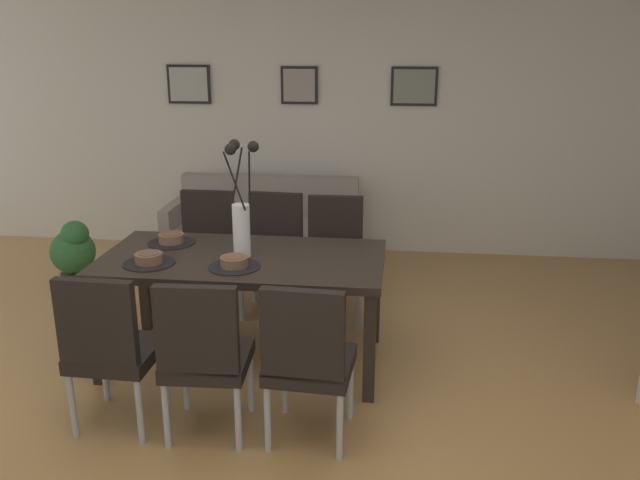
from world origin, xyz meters
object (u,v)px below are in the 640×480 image
framed_picture_left (189,84)px  framed_picture_center (299,85)px  potted_plant (74,255)px  dining_chair_far_left (204,351)px  dining_chair_near_left (109,344)px  dining_chair_mid_right (335,252)px  dining_chair_far_right (273,247)px  framed_picture_right (414,86)px  dining_table (243,267)px  bowl_near_left (149,257)px  dining_chair_near_right (206,245)px  sofa (265,237)px  bowl_near_right (171,238)px  dining_chair_mid_left (307,356)px  centerpiece_vase (241,213)px  bowl_far_left (234,261)px

framed_picture_left → framed_picture_center: size_ratio=1.20×
potted_plant → dining_chair_far_left: bearing=-47.7°
dining_chair_near_left → dining_chair_mid_right: same height
dining_chair_far_right → framed_picture_right: 2.20m
dining_table → bowl_near_left: size_ratio=10.59×
dining_chair_mid_right → dining_chair_far_right: bearing=174.2°
dining_chair_near_right → framed_picture_center: framed_picture_center is taller
bowl_near_left → dining_chair_mid_right: bearing=45.0°
dining_chair_near_right → framed_picture_left: framed_picture_left is taller
dining_chair_near_left → bowl_near_left: size_ratio=5.41×
framed_picture_right → bowl_near_left: bearing=-121.4°
dining_chair_far_left → framed_picture_left: (-1.08, 3.34, 1.12)m
dining_table → dining_chair_mid_right: size_ratio=1.96×
dining_chair_near_left → dining_chair_far_right: same height
dining_chair_near_right → sofa: size_ratio=0.54×
framed_picture_left → potted_plant: 2.07m
dining_chair_far_right → bowl_near_right: bearing=-129.6°
dining_chair_mid_left → centerpiece_vase: bearing=121.9°
dining_chair_far_right → centerpiece_vase: bearing=-91.5°
dining_chair_far_left → framed_picture_center: bearing=89.9°
dining_chair_far_left → bowl_near_left: (-0.53, 0.67, 0.27)m
dining_table → sofa: sofa is taller
framed_picture_center → dining_chair_near_left: bearing=-99.1°
dining_chair_far_right → centerpiece_vase: centerpiece_vase is taller
bowl_near_left → bowl_far_left: 0.54m
framed_picture_right → centerpiece_vase: bearing=-113.8°
bowl_far_left → sofa: 2.17m
centerpiece_vase → potted_plant: bearing=151.0°
dining_chair_far_right → dining_chair_mid_right: bearing=-5.8°
framed_picture_left → framed_picture_center: 1.09m
bowl_near_left → dining_chair_far_right: bearing=62.8°
framed_picture_left → framed_picture_right: (2.17, 0.00, 0.00)m
framed_picture_center → potted_plant: bearing=-136.5°
dining_chair_far_right → bowl_far_left: size_ratio=5.41×
dining_chair_near_right → dining_chair_mid_left: size_ratio=1.00×
bowl_far_left → dining_chair_mid_left: bearing=-50.6°
dining_chair_near_left → framed_picture_left: size_ratio=2.17×
dining_chair_near_left → dining_chair_mid_left: size_ratio=1.00×
dining_chair_mid_right → bowl_near_left: 1.51m
bowl_near_left → potted_plant: bearing=134.4°
centerpiece_vase → sofa: 2.04m
dining_chair_far_right → bowl_near_left: dining_chair_far_right is taller
dining_chair_near_left → dining_chair_near_right: same height
dining_chair_far_right → sofa: bearing=105.5°
dining_chair_mid_right → potted_plant: size_ratio=1.37×
dining_chair_near_right → dining_chair_mid_right: same height
dining_chair_near_left → dining_chair_far_left: same height
dining_chair_near_right → bowl_near_right: size_ratio=5.41×
dining_table → framed_picture_right: framed_picture_right is taller
dining_table → potted_plant: 1.89m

